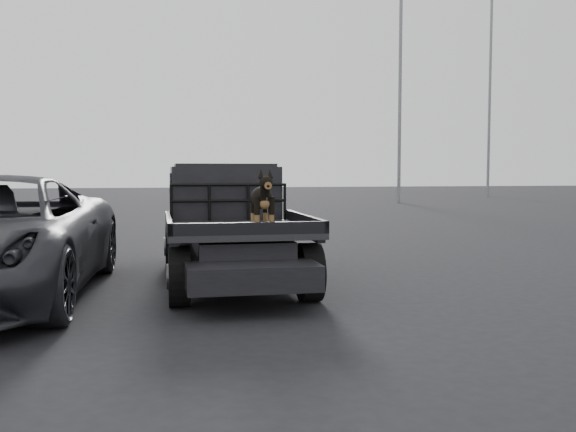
{
  "coord_description": "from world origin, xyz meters",
  "views": [
    {
      "loc": [
        -1.77,
        -7.26,
        1.68
      ],
      "look_at": [
        -0.33,
        -0.14,
        1.17
      ],
      "focal_mm": 40.0,
      "sensor_mm": 36.0,
      "label": 1
    }
  ],
  "objects": [
    {
      "name": "ground",
      "position": [
        0.0,
        0.0,
        0.0
      ],
      "size": [
        120.0,
        120.0,
        0.0
      ],
      "primitive_type": "plane",
      "color": "black",
      "rests_on": "ground"
    },
    {
      "name": "dog",
      "position": [
        -0.51,
        0.62,
        1.29
      ],
      "size": [
        0.32,
        0.6,
        0.74
      ],
      "primitive_type": null,
      "color": "black",
      "rests_on": "flatbed_ute"
    },
    {
      "name": "distant_car_a",
      "position": [
        0.89,
        26.51,
        0.77
      ],
      "size": [
        1.76,
        4.73,
        1.55
      ],
      "primitive_type": "imported",
      "rotation": [
        0.0,
        0.0,
        -0.03
      ],
      "color": "#4C4C51",
      "rests_on": "ground"
    },
    {
      "name": "floodlight_far",
      "position": [
        19.7,
        31.85,
        7.88
      ],
      "size": [
        1.08,
        0.28,
        14.56
      ],
      "color": "slate",
      "rests_on": "ground"
    },
    {
      "name": "flatbed_ute",
      "position": [
        -0.7,
        2.42,
        0.46
      ],
      "size": [
        2.0,
        5.4,
        0.92
      ],
      "primitive_type": null,
      "color": "black",
      "rests_on": "ground"
    },
    {
      "name": "headache_rack",
      "position": [
        -0.7,
        2.62,
        1.2
      ],
      "size": [
        1.8,
        0.08,
        0.55
      ],
      "primitive_type": null,
      "color": "black",
      "rests_on": "flatbed_ute"
    },
    {
      "name": "ute_cab",
      "position": [
        -0.7,
        3.37,
        1.36
      ],
      "size": [
        1.72,
        1.3,
        0.88
      ],
      "primitive_type": null,
      "color": "black",
      "rests_on": "flatbed_ute"
    },
    {
      "name": "floodlight_mid",
      "position": [
        10.83,
        25.13,
        7.42
      ],
      "size": [
        1.08,
        0.28,
        13.65
      ],
      "color": "slate",
      "rests_on": "ground"
    }
  ]
}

